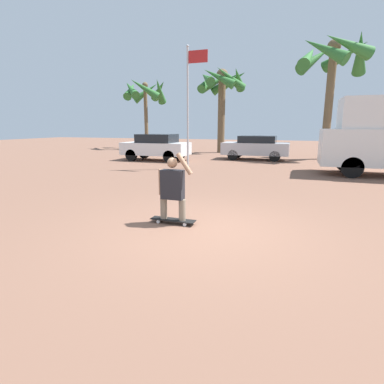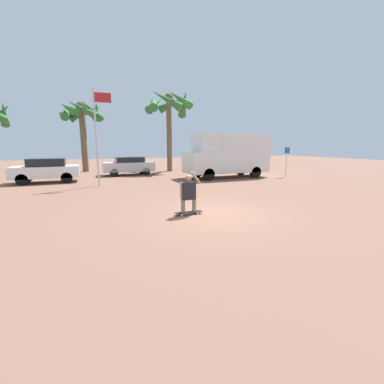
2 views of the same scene
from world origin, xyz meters
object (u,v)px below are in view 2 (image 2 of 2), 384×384
skateboard (189,212)px  parked_car_white (46,170)px  flagpole (97,131)px  camper_van (228,154)px  street_sign (287,158)px  parked_car_silver (129,165)px  person_skateboarder (189,192)px  palm_tree_near_van (169,106)px  palm_tree_center_background (82,115)px

skateboard → parked_car_white: size_ratio=0.25×
parked_car_white → flagpole: bearing=-41.7°
skateboard → camper_van: size_ratio=0.16×
street_sign → parked_car_silver: bearing=151.8°
camper_van → parked_car_white: camper_van is taller
camper_van → street_sign: camper_van is taller
skateboard → person_skateboarder: bearing=180.0°
person_skateboarder → flagpole: flagpole is taller
parked_car_silver → flagpole: size_ratio=0.71×
person_skateboarder → camper_van: bearing=52.7°
parked_car_silver → palm_tree_near_van: (3.94, 1.71, 4.99)m
skateboard → camper_van: bearing=52.7°
parked_car_white → street_sign: size_ratio=1.76×
parked_car_silver → palm_tree_center_background: bearing=126.8°
person_skateboarder → street_sign: street_sign is taller
camper_van → palm_tree_center_background: 13.46m
skateboard → street_sign: (10.73, 7.18, 1.35)m
skateboard → palm_tree_center_background: palm_tree_center_background is taller
camper_van → parked_car_silver: (-6.48, 4.43, -0.92)m
camper_van → flagpole: bearing=-175.9°
camper_van → palm_tree_center_background: (-9.70, 8.73, 3.30)m
parked_car_silver → flagpole: flagpole is taller
skateboard → street_sign: street_sign is taller
parked_car_silver → person_skateboarder: bearing=-90.0°
palm_tree_near_van → flagpole: (-6.37, -6.78, -2.58)m
palm_tree_center_background → flagpole: 9.58m
person_skateboarder → parked_car_silver: person_skateboarder is taller
camper_van → street_sign: bearing=-17.4°
person_skateboarder → palm_tree_center_background: size_ratio=0.22×
camper_van → palm_tree_near_van: palm_tree_near_van is taller
parked_car_white → skateboard: bearing=-62.6°
person_skateboarder → camper_van: 10.74m
palm_tree_near_van → palm_tree_center_background: bearing=160.1°
parked_car_silver → palm_tree_near_van: size_ratio=0.55×
street_sign → camper_van: bearing=162.6°
palm_tree_near_van → palm_tree_center_background: size_ratio=1.15×
skateboard → flagpole: flagpole is taller
palm_tree_center_background → street_sign: 17.56m
camper_van → skateboard: bearing=-127.3°
palm_tree_near_van → flagpole: 9.66m
camper_van → palm_tree_near_van: size_ratio=0.86×
person_skateboarder → palm_tree_center_background: bearing=100.6°
person_skateboarder → camper_van: size_ratio=0.23×
camper_van → parked_car_silver: 7.90m
skateboard → palm_tree_near_van: bearing=75.0°
person_skateboarder → parked_car_white: 11.95m
skateboard → palm_tree_center_background: bearing=100.6°
skateboard → parked_car_silver: bearing=90.0°
parked_car_white → flagpole: 4.74m
person_skateboarder → palm_tree_near_van: palm_tree_near_van is taller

